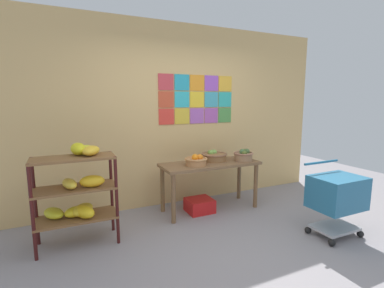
{
  "coord_description": "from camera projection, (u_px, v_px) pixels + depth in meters",
  "views": [
    {
      "loc": [
        -1.64,
        -2.24,
        1.61
      ],
      "look_at": [
        -0.07,
        1.12,
        1.03
      ],
      "focal_mm": 26.2,
      "sensor_mm": 36.0,
      "label": 1
    }
  ],
  "objects": [
    {
      "name": "banana_shelf_unit",
      "position": [
        78.0,
        188.0,
        3.1
      ],
      "size": [
        0.86,
        0.5,
        1.14
      ],
      "color": "#411514",
      "rests_on": "ground"
    },
    {
      "name": "ground",
      "position": [
        243.0,
        255.0,
        2.94
      ],
      "size": [
        9.52,
        9.52,
        0.0
      ],
      "primitive_type": "plane",
      "color": "gray"
    },
    {
      "name": "display_table",
      "position": [
        210.0,
        169.0,
        4.09
      ],
      "size": [
        1.45,
        0.56,
        0.71
      ],
      "color": "brown",
      "rests_on": "ground"
    },
    {
      "name": "fruit_basket_back_right",
      "position": [
        244.0,
        155.0,
        4.19
      ],
      "size": [
        0.29,
        0.29,
        0.18
      ],
      "color": "#966E4D",
      "rests_on": "display_table"
    },
    {
      "name": "fruit_basket_right",
      "position": [
        196.0,
        160.0,
        3.9
      ],
      "size": [
        0.32,
        0.32,
        0.16
      ],
      "color": "#B57B4A",
      "rests_on": "display_table"
    },
    {
      "name": "back_wall_with_art",
      "position": [
        178.0,
        115.0,
        4.33
      ],
      "size": [
        5.16,
        0.07,
        2.75
      ],
      "color": "tan",
      "rests_on": "ground"
    },
    {
      "name": "fruit_basket_back_left",
      "position": [
        214.0,
        156.0,
        4.21
      ],
      "size": [
        0.38,
        0.38,
        0.16
      ],
      "color": "olive",
      "rests_on": "display_table"
    },
    {
      "name": "produce_crate_under_table",
      "position": [
        200.0,
        205.0,
        4.08
      ],
      "size": [
        0.37,
        0.34,
        0.19
      ],
      "primitive_type": "cube",
      "color": "red",
      "rests_on": "ground"
    },
    {
      "name": "shopping_cart",
      "position": [
        337.0,
        195.0,
        3.3
      ],
      "size": [
        0.59,
        0.48,
        0.86
      ],
      "rotation": [
        0.0,
        0.0,
        -0.01
      ],
      "color": "black",
      "rests_on": "ground"
    }
  ]
}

